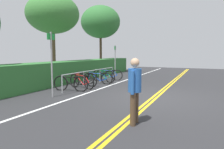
% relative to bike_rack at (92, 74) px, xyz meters
% --- Properties ---
extents(ground_plane, '(33.50, 11.82, 0.05)m').
position_rel_bike_rack_xyz_m(ground_plane, '(-1.73, -3.85, -0.63)').
color(ground_plane, '#2B2B2D').
extents(centre_line_yellow_inner, '(30.15, 0.10, 0.00)m').
position_rel_bike_rack_xyz_m(centre_line_yellow_inner, '(-1.73, -3.93, -0.60)').
color(centre_line_yellow_inner, gold).
rests_on(centre_line_yellow_inner, ground_plane).
extents(centre_line_yellow_outer, '(30.15, 0.10, 0.00)m').
position_rel_bike_rack_xyz_m(centre_line_yellow_outer, '(-1.73, -3.77, -0.60)').
color(centre_line_yellow_outer, gold).
rests_on(centre_line_yellow_outer, ground_plane).
extents(bike_lane_stripe_white, '(30.15, 0.12, 0.00)m').
position_rel_bike_rack_xyz_m(bike_lane_stripe_white, '(-1.73, -1.00, -0.60)').
color(bike_lane_stripe_white, white).
rests_on(bike_lane_stripe_white, ground_plane).
extents(bike_rack, '(5.27, 0.05, 0.80)m').
position_rel_bike_rack_xyz_m(bike_rack, '(0.00, 0.00, 0.00)').
color(bike_rack, '#9EA0A5').
rests_on(bike_rack, ground_plane).
extents(bicycle_0, '(0.46, 1.72, 0.74)m').
position_rel_bike_rack_xyz_m(bicycle_0, '(-2.06, -0.05, -0.26)').
color(bicycle_0, black).
rests_on(bicycle_0, ground_plane).
extents(bicycle_1, '(0.64, 1.73, 0.73)m').
position_rel_bike_rack_xyz_m(bicycle_1, '(-1.21, -0.08, -0.26)').
color(bicycle_1, black).
rests_on(bicycle_1, ground_plane).
extents(bicycle_2, '(0.56, 1.66, 0.76)m').
position_rel_bike_rack_xyz_m(bicycle_2, '(-0.49, 0.15, -0.25)').
color(bicycle_2, black).
rests_on(bicycle_2, ground_plane).
extents(bicycle_3, '(0.49, 1.69, 0.69)m').
position_rel_bike_rack_xyz_m(bicycle_3, '(0.35, -0.14, -0.29)').
color(bicycle_3, black).
rests_on(bicycle_3, ground_plane).
extents(bicycle_4, '(0.64, 1.74, 0.77)m').
position_rel_bike_rack_xyz_m(bicycle_4, '(1.23, -0.05, -0.25)').
color(bicycle_4, black).
rests_on(bicycle_4, ground_plane).
extents(bicycle_5, '(0.56, 1.69, 0.72)m').
position_rel_bike_rack_xyz_m(bicycle_5, '(2.06, -0.03, -0.27)').
color(bicycle_5, black).
rests_on(bicycle_5, ground_plane).
extents(pedestrian, '(0.49, 0.32, 1.62)m').
position_rel_bike_rack_xyz_m(pedestrian, '(-5.05, -4.09, 0.32)').
color(pedestrian, '#4C3826').
rests_on(pedestrian, ground_plane).
extents(sign_post_near, '(0.36, 0.08, 2.53)m').
position_rel_bike_rack_xyz_m(sign_post_near, '(-3.43, -0.17, 0.90)').
color(sign_post_near, gray).
rests_on(sign_post_near, ground_plane).
extents(sign_post_far, '(0.36, 0.09, 2.24)m').
position_rel_bike_rack_xyz_m(sign_post_far, '(2.94, -0.05, 0.74)').
color(sign_post_far, gray).
rests_on(sign_post_far, ground_plane).
extents(hedge_backdrop, '(14.22, 1.40, 1.23)m').
position_rel_bike_rack_xyz_m(hedge_backdrop, '(1.50, 1.98, 0.01)').
color(hedge_backdrop, '#2D6B30').
rests_on(hedge_backdrop, ground_plane).
extents(tree_mid, '(3.30, 3.30, 5.39)m').
position_rel_bike_rack_xyz_m(tree_mid, '(0.84, 3.30, 3.54)').
color(tree_mid, brown).
rests_on(tree_mid, ground_plane).
extents(tree_far_right, '(3.34, 3.34, 5.72)m').
position_rel_bike_rack_xyz_m(tree_far_right, '(6.29, 2.79, 3.73)').
color(tree_far_right, '#473323').
rests_on(tree_far_right, ground_plane).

